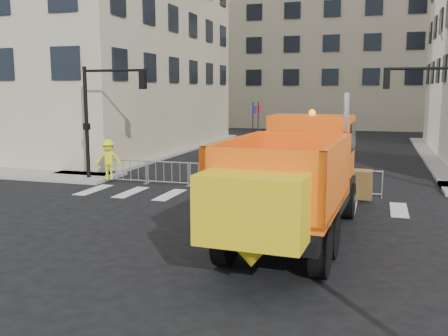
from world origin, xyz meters
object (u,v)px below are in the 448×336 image
(cop_b, at_px, (332,179))
(cop_c, at_px, (299,176))
(newspaper_box, at_px, (342,177))
(cop_a, at_px, (322,175))
(worker, at_px, (109,159))
(plow_truck, at_px, (296,176))

(cop_b, height_order, cop_c, cop_b)
(cop_c, bearing_deg, newspaper_box, 141.21)
(cop_a, relative_size, cop_c, 1.09)
(cop_a, bearing_deg, worker, -6.24)
(plow_truck, relative_size, cop_a, 6.25)
(cop_b, height_order, worker, worker)
(cop_a, bearing_deg, cop_b, 110.34)
(cop_b, xyz_separation_m, newspaper_box, (0.24, 1.97, -0.21))
(cop_b, relative_size, newspaper_box, 1.66)
(cop_b, bearing_deg, plow_truck, 111.17)
(cop_a, height_order, cop_b, cop_b)
(cop_a, xyz_separation_m, worker, (-9.93, 0.30, 0.22))
(plow_truck, height_order, newspaper_box, plow_truck)
(cop_b, height_order, newspaper_box, cop_b)
(cop_b, distance_m, worker, 10.49)
(newspaper_box, bearing_deg, cop_b, -121.68)
(worker, xyz_separation_m, newspaper_box, (10.65, 0.64, -0.40))
(cop_b, relative_size, cop_c, 1.14)
(newspaper_box, bearing_deg, plow_truck, -120.85)
(newspaper_box, bearing_deg, cop_c, -174.66)
(worker, bearing_deg, cop_b, -33.70)
(plow_truck, bearing_deg, newspaper_box, -3.43)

